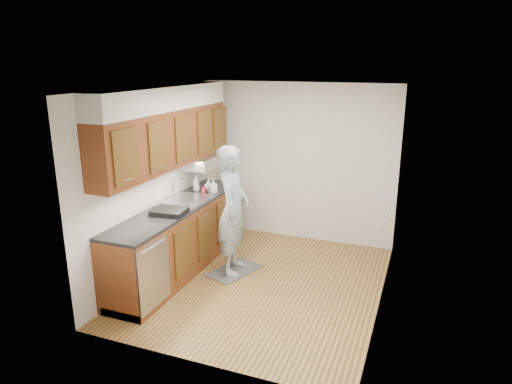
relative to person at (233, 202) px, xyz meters
The scene contains 16 objects.
floor 1.13m from the person, 21.99° to the right, with size 3.50×3.50×0.00m, color #A37A3E.
ceiling 1.58m from the person, 21.99° to the right, with size 3.50×3.50×0.00m, color white.
wall_left 1.06m from the person, 169.18° to the right, with size 0.02×3.50×2.50m, color silver.
wall_right 2.01m from the person, ahead, with size 0.02×3.50×2.50m, color silver.
wall_back 1.65m from the person, 72.79° to the left, with size 3.00×0.02×2.50m, color silver.
counter 0.91m from the person, 164.70° to the right, with size 0.64×2.80×1.30m.
upper_cabinets 1.28m from the person, behind, with size 0.47×2.80×1.21m.
closet_door 1.97m from the person, ahead, with size 0.02×1.22×2.05m, color silver.
floor_mat 1.00m from the person, ahead, with size 0.44×0.76×0.01m, color slate.
person is the anchor object (origin of this frame).
soap_bottle_a 0.98m from the person, 147.98° to the left, with size 0.10×0.10×0.25m, color silver.
soap_bottle_b 0.76m from the person, 136.21° to the left, with size 0.09×0.09×0.20m, color silver.
soap_bottle_c 0.87m from the person, 138.43° to the left, with size 0.14×0.14×0.17m, color silver.
soda_can 0.75m from the person, 148.67° to the left, with size 0.06×0.06×0.11m, color #B31E2E.
steel_can 0.76m from the person, 140.91° to the left, with size 0.06×0.06×0.11m, color #A5A5AA.
dish_rack 0.85m from the person, 139.01° to the right, with size 0.41×0.35×0.07m, color black.
Camera 1 is at (1.87, -5.08, 2.83)m, focal length 32.00 mm.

